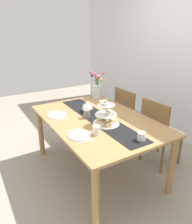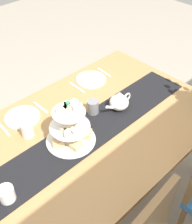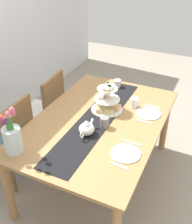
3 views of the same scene
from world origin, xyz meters
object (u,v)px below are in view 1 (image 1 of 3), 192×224
at_px(chair_left, 130,115).
at_px(dinner_plate_right, 80,135).
at_px(chair_right, 159,130).
at_px(teapot, 87,108).
at_px(dinner_plate_left, 57,115).
at_px(mug_grey, 87,114).
at_px(cream_jug, 141,136).
at_px(fork_left, 52,112).
at_px(knife_left, 61,119).
at_px(tulip_vase, 97,89).
at_px(tiered_cake_stand, 106,116).
at_px(knife_right, 87,142).
at_px(dining_table, 97,125).
at_px(fork_right, 73,130).
at_px(mug_white_text, 96,130).

relative_size(chair_left, dinner_plate_right, 3.96).
height_order(chair_right, teapot, chair_right).
distance_m(dinner_plate_left, mug_grey, 0.38).
distance_m(chair_left, teapot, 0.83).
bearing_deg(cream_jug, fork_left, -158.05).
xyz_separation_m(chair_right, dinner_plate_left, (-0.60, -1.15, 0.24)).
bearing_deg(chair_left, fork_left, -97.39).
bearing_deg(knife_left, teapot, 97.64).
bearing_deg(tulip_vase, fork_left, -76.43).
relative_size(tiered_cake_stand, dinner_plate_left, 1.32).
distance_m(cream_jug, knife_left, 0.98).
bearing_deg(knife_right, dining_table, 138.51).
xyz_separation_m(fork_right, knife_right, (0.29, 0.00, 0.00)).
bearing_deg(teapot, tulip_vase, 136.73).
height_order(cream_jug, mug_grey, mug_grey).
xyz_separation_m(tulip_vase, dinner_plate_right, (0.95, -0.78, -0.14)).
xyz_separation_m(dinner_plate_right, knife_right, (0.15, 0.00, -0.00)).
distance_m(chair_left, dinner_plate_left, 1.18).
bearing_deg(dinner_plate_right, knife_right, 0.00).
xyz_separation_m(teapot, dinner_plate_right, (0.53, -0.38, -0.05)).
height_order(dining_table, fork_right, fork_right).
height_order(chair_right, tulip_vase, tulip_vase).
bearing_deg(chair_right, tulip_vase, -158.33).
bearing_deg(tiered_cake_stand, cream_jug, 10.07).
xyz_separation_m(chair_left, teapot, (0.09, -0.78, 0.29)).
bearing_deg(knife_left, dining_table, 62.89).
bearing_deg(knife_left, chair_left, 96.95).
relative_size(cream_jug, mug_grey, 0.89).
bearing_deg(fork_left, tiered_cake_stand, 29.56).
bearing_deg(dinner_plate_right, teapot, 144.32).
height_order(knife_right, mug_white_text, mug_white_text).
xyz_separation_m(cream_jug, dinner_plate_right, (-0.39, -0.46, -0.04)).
bearing_deg(teapot, knife_right, -29.37).
relative_size(dining_table, mug_grey, 17.42).
bearing_deg(chair_left, dinner_plate_right, -61.89).
distance_m(dinner_plate_right, fork_right, 0.15).
distance_m(dining_table, knife_right, 0.58).
bearing_deg(chair_right, dinner_plate_right, -89.21).
height_order(tiered_cake_stand, mug_grey, tiered_cake_stand).
xyz_separation_m(cream_jug, fork_right, (-0.53, -0.46, -0.04)).
distance_m(chair_right, tulip_vase, 1.08).
relative_size(chair_left, cream_jug, 10.71).
xyz_separation_m(tulip_vase, mug_grey, (0.58, -0.49, -0.09)).
xyz_separation_m(dinner_plate_right, fork_right, (-0.14, 0.00, -0.00)).
xyz_separation_m(dinner_plate_left, fork_right, (0.48, 0.00, -0.00)).
bearing_deg(fork_left, mug_white_text, 10.95).
height_order(tiered_cake_stand, mug_white_text, tiered_cake_stand).
bearing_deg(teapot, knife_left, -82.36).
distance_m(tiered_cake_stand, tulip_vase, 0.95).
height_order(teapot, mug_white_text, teapot).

